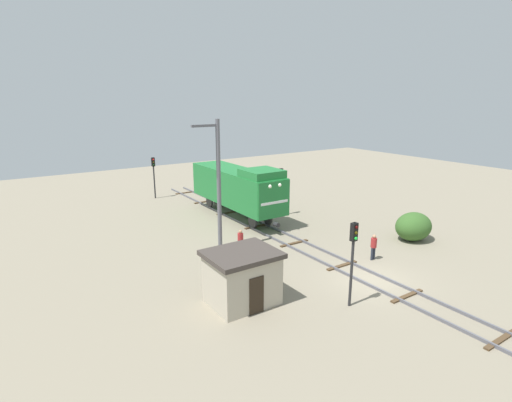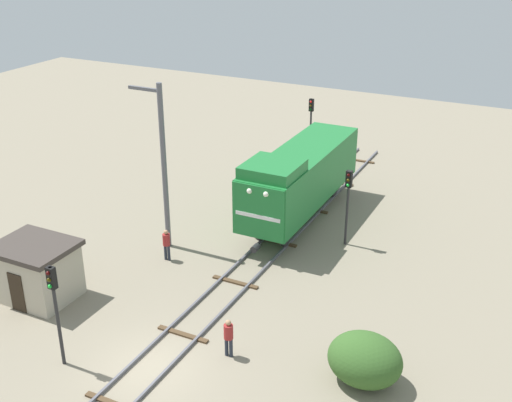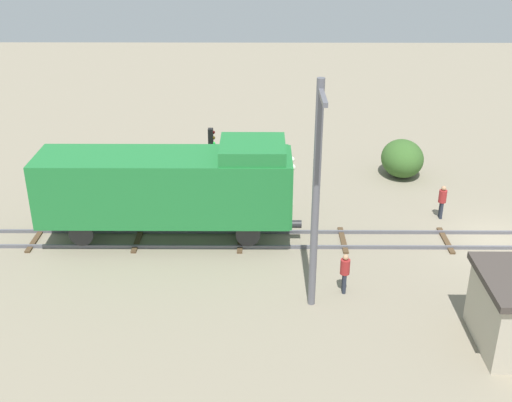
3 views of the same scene
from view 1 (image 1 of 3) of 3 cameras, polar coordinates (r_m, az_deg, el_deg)
ground_plane at (r=24.18m, az=16.20°, el=-10.81°), size 90.00×90.00×0.00m
railway_track at (r=24.15m, az=16.21°, el=-10.66°), size 2.40×56.30×0.16m
locomotive at (r=34.12m, az=-2.65°, el=2.11°), size 2.90×11.60×4.60m
traffic_signal_near at (r=19.96m, az=13.69°, el=-6.72°), size 0.32×0.34×4.36m
traffic_signal_mid at (r=34.63m, az=3.57°, el=2.56°), size 0.32×0.34×4.22m
traffic_signal_far at (r=42.07m, az=-14.41°, el=4.29°), size 0.32×0.34×4.24m
worker_near_track at (r=26.69m, az=16.45°, el=-6.06°), size 0.38×0.38×1.70m
worker_by_signal at (r=26.51m, az=-2.23°, el=-5.59°), size 0.38×0.38×1.70m
catenary_mast at (r=26.20m, az=-5.44°, el=2.48°), size 1.94×0.28×8.84m
relay_hut at (r=20.39m, az=-2.00°, el=-10.81°), size 3.50×2.90×2.74m
bush_near at (r=31.23m, az=21.57°, el=-3.41°), size 2.84×2.33×2.07m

